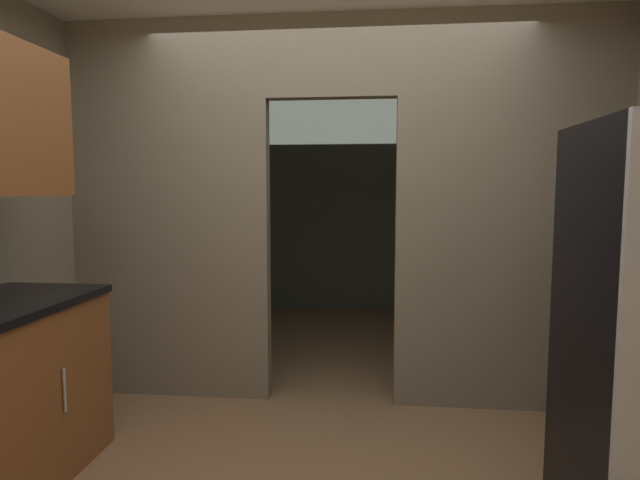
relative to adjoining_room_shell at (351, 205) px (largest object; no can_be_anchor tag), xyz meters
The scene contains 2 objects.
kitchen_partition 2.00m from the adjoining_room_shell, 89.77° to the right, with size 3.71×0.12×2.60m.
adjoining_room_shell is the anchor object (origin of this frame).
Camera 1 is at (0.27, -2.24, 1.46)m, focal length 29.36 mm.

